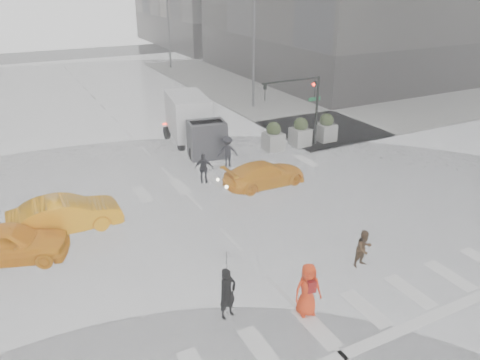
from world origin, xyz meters
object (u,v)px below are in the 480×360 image
traffic_signal_pole (304,98)px  box_truck (193,121)px  pedestrian_brown (364,249)px  taxi_front (7,243)px  pedestrian_orange (308,289)px  taxi_mid (65,215)px

traffic_signal_pole → box_truck: 7.06m
pedestrian_brown → traffic_signal_pole: bearing=62.0°
traffic_signal_pole → taxi_front: 18.25m
pedestrian_brown → pedestrian_orange: 3.67m
traffic_signal_pole → pedestrian_orange: traffic_signal_pole is taller
pedestrian_brown → taxi_front: 13.51m
taxi_front → taxi_mid: size_ratio=0.97×
taxi_front → box_truck: size_ratio=0.75×
pedestrian_brown → pedestrian_orange: pedestrian_orange is taller
pedestrian_orange → taxi_front: 11.46m
pedestrian_orange → box_truck: box_truck is taller
pedestrian_orange → taxi_mid: bearing=134.8°
pedestrian_brown → taxi_mid: size_ratio=0.33×
taxi_mid → box_truck: 11.65m
pedestrian_orange → taxi_front: bearing=148.4°
taxi_front → box_truck: bearing=-33.0°
pedestrian_brown → box_truck: 15.43m
pedestrian_brown → taxi_mid: (-9.48, 7.94, 0.01)m
pedestrian_orange → taxi_mid: 11.01m
taxi_front → box_truck: 14.32m
pedestrian_orange → box_truck: size_ratio=0.31×
taxi_front → pedestrian_orange: bearing=-114.2°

